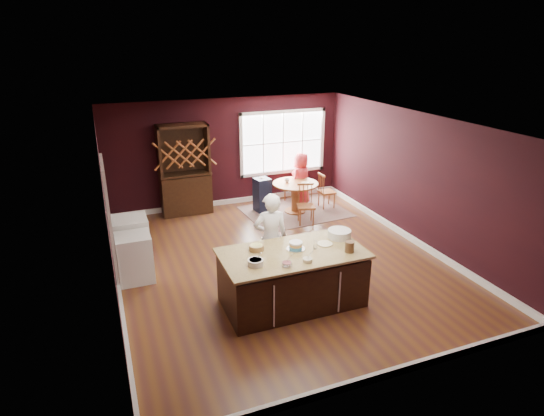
% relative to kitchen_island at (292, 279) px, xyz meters
% --- Properties ---
extents(room_shell, '(7.00, 7.00, 7.00)m').
position_rel_kitchen_island_xyz_m(room_shell, '(0.35, 1.42, 0.91)').
color(room_shell, brown).
rests_on(room_shell, ground).
extents(window, '(2.36, 0.10, 1.66)m').
position_rel_kitchen_island_xyz_m(window, '(1.85, 4.89, 1.06)').
color(window, white).
rests_on(window, room_shell).
extents(doorway, '(0.08, 1.26, 2.13)m').
position_rel_kitchen_island_xyz_m(doorway, '(-2.62, 2.02, 0.59)').
color(doorway, white).
rests_on(doorway, room_shell).
extents(kitchen_island, '(2.28, 1.19, 0.92)m').
position_rel_kitchen_island_xyz_m(kitchen_island, '(0.00, 0.00, 0.00)').
color(kitchen_island, black).
rests_on(kitchen_island, ground).
extents(dining_table, '(1.11, 1.11, 0.75)m').
position_rel_kitchen_island_xyz_m(dining_table, '(1.71, 3.74, 0.10)').
color(dining_table, brown).
rests_on(dining_table, ground).
extents(baker, '(0.66, 0.49, 1.64)m').
position_rel_kitchen_island_xyz_m(baker, '(-0.06, 0.80, 0.38)').
color(baker, white).
rests_on(baker, ground).
extents(layer_cake, '(0.30, 0.30, 0.12)m').
position_rel_kitchen_island_xyz_m(layer_cake, '(0.09, 0.08, 0.54)').
color(layer_cake, white).
rests_on(layer_cake, kitchen_island).
extents(bowl_blue, '(0.24, 0.24, 0.09)m').
position_rel_kitchen_island_xyz_m(bowl_blue, '(-0.69, -0.20, 0.53)').
color(bowl_blue, white).
rests_on(bowl_blue, kitchen_island).
extents(bowl_yellow, '(0.24, 0.24, 0.09)m').
position_rel_kitchen_island_xyz_m(bowl_yellow, '(-0.51, 0.27, 0.53)').
color(bowl_yellow, olive).
rests_on(bowl_yellow, kitchen_island).
extents(bowl_pink, '(0.16, 0.16, 0.06)m').
position_rel_kitchen_island_xyz_m(bowl_pink, '(-0.26, -0.39, 0.51)').
color(bowl_pink, silver).
rests_on(bowl_pink, kitchen_island).
extents(bowl_olive, '(0.15, 0.15, 0.05)m').
position_rel_kitchen_island_xyz_m(bowl_olive, '(0.08, -0.38, 0.51)').
color(bowl_olive, beige).
rests_on(bowl_olive, kitchen_island).
extents(drinking_glass, '(0.07, 0.07, 0.14)m').
position_rel_kitchen_island_xyz_m(drinking_glass, '(0.38, -0.02, 0.55)').
color(drinking_glass, silver).
rests_on(drinking_glass, kitchen_island).
extents(dinner_plate, '(0.25, 0.25, 0.02)m').
position_rel_kitchen_island_xyz_m(dinner_plate, '(0.60, 0.07, 0.49)').
color(dinner_plate, beige).
rests_on(dinner_plate, kitchen_island).
extents(white_tub, '(0.39, 0.39, 0.13)m').
position_rel_kitchen_island_xyz_m(white_tub, '(0.95, 0.23, 0.55)').
color(white_tub, silver).
rests_on(white_tub, kitchen_island).
extents(stoneware_crock, '(0.15, 0.15, 0.18)m').
position_rel_kitchen_island_xyz_m(stoneware_crock, '(0.83, -0.31, 0.57)').
color(stoneware_crock, brown).
rests_on(stoneware_crock, kitchen_island).
extents(rug, '(2.53, 2.03, 0.01)m').
position_rel_kitchen_island_xyz_m(rug, '(1.71, 3.74, -0.43)').
color(rug, brown).
rests_on(rug, ground).
extents(chair_east, '(0.37, 0.39, 0.91)m').
position_rel_kitchen_island_xyz_m(chair_east, '(2.59, 3.75, 0.02)').
color(chair_east, brown).
rests_on(chair_east, ground).
extents(chair_south, '(0.49, 0.48, 0.95)m').
position_rel_kitchen_island_xyz_m(chair_south, '(1.64, 2.95, 0.04)').
color(chair_south, brown).
rests_on(chair_south, ground).
extents(chair_north, '(0.55, 0.54, 0.97)m').
position_rel_kitchen_island_xyz_m(chair_north, '(2.00, 4.50, 0.05)').
color(chair_north, brown).
rests_on(chair_north, ground).
extents(seated_woman, '(0.80, 0.71, 1.37)m').
position_rel_kitchen_island_xyz_m(seated_woman, '(2.06, 4.17, 0.24)').
color(seated_woman, red).
rests_on(seated_woman, ground).
extents(high_chair, '(0.41, 0.41, 0.88)m').
position_rel_kitchen_island_xyz_m(high_chair, '(0.98, 4.08, 0.00)').
color(high_chair, '#1B2333').
rests_on(high_chair, ground).
extents(toddler, '(0.18, 0.14, 0.26)m').
position_rel_kitchen_island_xyz_m(toddler, '(0.96, 4.09, 0.37)').
color(toddler, '#8CA5BF').
rests_on(toddler, high_chair).
extents(table_plate, '(0.19, 0.19, 0.01)m').
position_rel_kitchen_island_xyz_m(table_plate, '(1.94, 3.65, 0.32)').
color(table_plate, beige).
rests_on(table_plate, dining_table).
extents(table_cup, '(0.14, 0.14, 0.09)m').
position_rel_kitchen_island_xyz_m(table_cup, '(1.54, 3.87, 0.36)').
color(table_cup, white).
rests_on(table_cup, dining_table).
extents(hutch, '(1.19, 0.50, 2.19)m').
position_rel_kitchen_island_xyz_m(hutch, '(-0.79, 4.64, 0.65)').
color(hutch, black).
rests_on(hutch, ground).
extents(washer, '(0.59, 0.57, 0.86)m').
position_rel_kitchen_island_xyz_m(washer, '(-2.29, 1.70, -0.01)').
color(washer, silver).
rests_on(washer, ground).
extents(dryer, '(0.65, 0.63, 0.94)m').
position_rel_kitchen_island_xyz_m(dryer, '(-2.29, 2.34, 0.03)').
color(dryer, white).
rests_on(dryer, ground).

